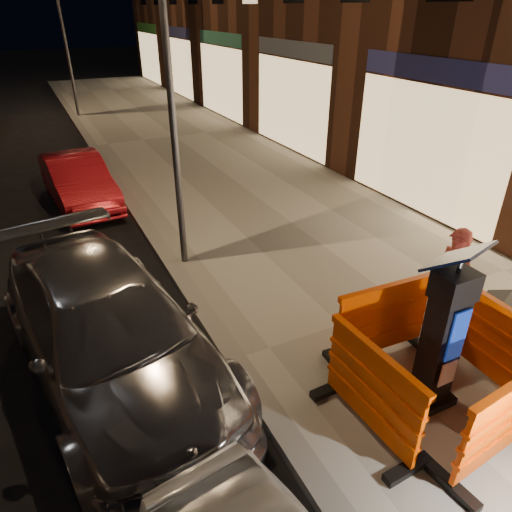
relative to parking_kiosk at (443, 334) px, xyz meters
name	(u,v)px	position (x,y,z in m)	size (l,w,h in m)	color
ground_plane	(237,367)	(-1.82, 1.75, -1.19)	(120.00, 120.00, 0.00)	black
sidewalk	(401,308)	(1.18, 1.75, -1.11)	(6.00, 60.00, 0.15)	gray
kerb	(237,363)	(-1.82, 1.75, -1.11)	(0.30, 60.00, 0.15)	slate
parking_kiosk	(443,334)	(0.00, 0.00, 0.00)	(0.66, 0.66, 2.08)	black
barrier_front	(505,422)	(0.00, -0.95, -0.46)	(1.49, 0.61, 1.16)	#E54400
barrier_back	(382,321)	(0.00, 0.95, -0.46)	(1.49, 0.61, 1.16)	#E54400
barrier_kerbside	(372,391)	(-0.95, 0.00, -0.46)	(1.49, 0.61, 1.16)	#E54400
barrier_bldgside	(491,342)	(0.95, 0.00, -0.46)	(1.49, 0.61, 1.16)	#E54400
car_silver	(118,373)	(-3.35, 2.37, -1.19)	(2.07, 5.10, 1.48)	#A7A7AB
car_red	(83,204)	(-2.90, 9.04, -1.19)	(1.31, 3.75, 1.24)	maroon
man	(450,282)	(1.25, 1.01, -0.21)	(0.60, 0.40, 1.66)	maroon
stroller	(508,333)	(1.45, 0.11, -0.57)	(0.49, 0.75, 0.94)	black
street_lamp_mid	(171,99)	(-1.57, 4.75, 1.96)	(0.12, 0.12, 6.00)	#3F3F44
street_lamp_far	(65,42)	(-1.57, 19.75, 1.96)	(0.12, 0.12, 6.00)	#3F3F44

